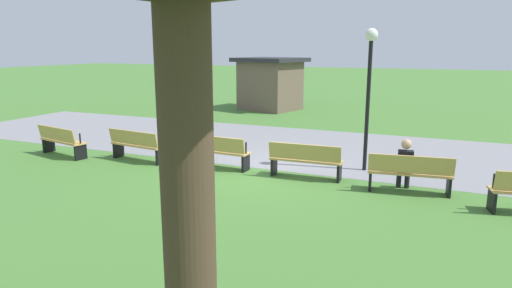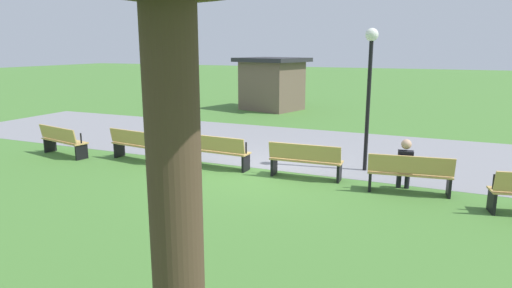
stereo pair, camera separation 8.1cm
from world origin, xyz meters
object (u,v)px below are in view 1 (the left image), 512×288
(bench_2, at_px, (217,151))
(bench_3, at_px, (305,160))
(lamp_post, at_px, (369,72))
(person_seated, at_px, (405,163))
(bench_4, at_px, (410,173))
(kiosk, at_px, (270,83))
(bench_0, at_px, (61,140))
(bench_1, at_px, (137,145))

(bench_2, bearing_deg, bench_3, 2.44)
(bench_2, relative_size, lamp_post, 0.49)
(bench_2, relative_size, person_seated, 1.48)
(bench_2, bearing_deg, bench_4, 0.01)
(bench_2, height_order, kiosk, kiosk)
(person_seated, bearing_deg, kiosk, 116.68)
(bench_2, height_order, lamp_post, lamp_post)
(bench_4, bearing_deg, bench_0, 175.11)
(person_seated, relative_size, lamp_post, 0.33)
(bench_4, bearing_deg, bench_3, 167.83)
(lamp_post, bearing_deg, bench_1, -165.57)
(bench_2, distance_m, kiosk, 11.45)
(person_seated, bearing_deg, bench_2, 171.75)
(bench_0, distance_m, kiosk, 11.88)
(bench_1, relative_size, lamp_post, 0.50)
(bench_1, height_order, lamp_post, lamp_post)
(lamp_post, bearing_deg, person_seated, -52.56)
(bench_0, relative_size, bench_1, 1.01)
(bench_2, relative_size, bench_3, 1.00)
(lamp_post, bearing_deg, bench_4, -52.03)
(bench_4, xyz_separation_m, person_seated, (-0.12, 0.13, 0.16))
(bench_4, height_order, person_seated, person_seated)
(bench_0, bearing_deg, bench_2, 19.47)
(bench_0, bearing_deg, lamp_post, 25.30)
(bench_4, relative_size, kiosk, 0.48)
(bench_3, bearing_deg, lamp_post, 45.88)
(bench_1, xyz_separation_m, kiosk, (-0.39, 11.28, 0.88))
(bench_2, distance_m, bench_4, 4.84)
(bench_4, bearing_deg, bench_2, 170.26)
(lamp_post, xyz_separation_m, kiosk, (-6.43, 9.72, -1.19))
(bench_1, bearing_deg, lamp_post, 21.75)
(lamp_post, distance_m, kiosk, 11.72)
(kiosk, bearing_deg, bench_1, -71.91)
(bench_1, xyz_separation_m, lamp_post, (6.03, 1.55, 2.06))
(bench_1, distance_m, person_seated, 7.13)
(lamp_post, bearing_deg, bench_0, -166.89)
(bench_1, bearing_deg, bench_3, 9.74)
(bench_3, height_order, lamp_post, lamp_post)
(bench_1, distance_m, bench_4, 7.25)
(bench_1, distance_m, bench_2, 2.42)
(bench_4, relative_size, lamp_post, 0.50)
(kiosk, bearing_deg, bench_2, -59.69)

